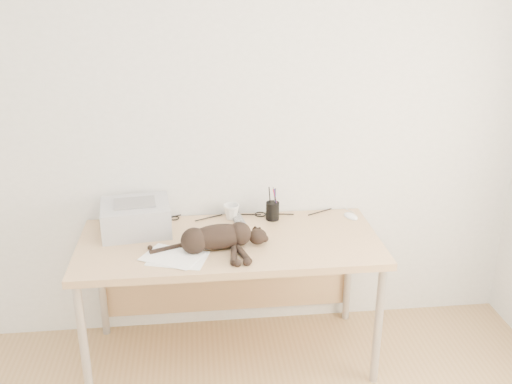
{
  "coord_description": "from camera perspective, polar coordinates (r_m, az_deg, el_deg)",
  "views": [
    {
      "loc": [
        -0.16,
        -1.34,
        2.09
      ],
      "look_at": [
        0.14,
        1.34,
        1.03
      ],
      "focal_mm": 40.0,
      "sensor_mm": 36.0,
      "label": 1
    }
  ],
  "objects": [
    {
      "name": "mug",
      "position": [
        3.28,
        -2.48,
        -1.99
      ],
      "size": [
        0.12,
        0.12,
        0.09
      ],
      "primitive_type": "imported",
      "rotation": [
        0.0,
        0.0,
        0.38
      ],
      "color": "white",
      "rests_on": "desk"
    },
    {
      "name": "remote_grey",
      "position": [
        3.27,
        -1.85,
        -2.7
      ],
      "size": [
        0.08,
        0.2,
        0.02
      ],
      "primitive_type": "cube",
      "rotation": [
        0.0,
        0.0,
        0.16
      ],
      "color": "slate",
      "rests_on": "desk"
    },
    {
      "name": "cat",
      "position": [
        2.93,
        -4.09,
        -4.68
      ],
      "size": [
        0.62,
        0.29,
        0.14
      ],
      "rotation": [
        0.0,
        0.0,
        0.13
      ],
      "color": "black",
      "rests_on": "desk"
    },
    {
      "name": "printer",
      "position": [
        3.18,
        -11.92,
        -2.48
      ],
      "size": [
        0.4,
        0.35,
        0.17
      ],
      "color": "#A2A2A6",
      "rests_on": "desk"
    },
    {
      "name": "pen_cup",
      "position": [
        3.27,
        1.66,
        -1.88
      ],
      "size": [
        0.08,
        0.08,
        0.2
      ],
      "color": "black",
      "rests_on": "desk"
    },
    {
      "name": "remote_black",
      "position": [
        3.05,
        -2.98,
        -4.55
      ],
      "size": [
        0.06,
        0.2,
        0.02
      ],
      "primitive_type": "cube",
      "rotation": [
        0.0,
        0.0,
        -0.05
      ],
      "color": "black",
      "rests_on": "desk"
    },
    {
      "name": "cable_tangle",
      "position": [
        3.32,
        -3.0,
        -2.4
      ],
      "size": [
        1.36,
        0.07,
        0.01
      ],
      "primitive_type": null,
      "color": "black",
      "rests_on": "desk"
    },
    {
      "name": "papers",
      "position": [
        2.89,
        -8.12,
        -6.5
      ],
      "size": [
        0.36,
        0.31,
        0.01
      ],
      "color": "white",
      "rests_on": "desk"
    },
    {
      "name": "desk",
      "position": [
        3.18,
        -2.71,
        -6.31
      ],
      "size": [
        1.6,
        0.7,
        0.74
      ],
      "color": "tan",
      "rests_on": "floor"
    },
    {
      "name": "mouse",
      "position": [
        3.35,
        9.47,
        -2.23
      ],
      "size": [
        0.1,
        0.12,
        0.03
      ],
      "primitive_type": "ellipsoid",
      "rotation": [
        0.0,
        0.0,
        0.36
      ],
      "color": "white",
      "rests_on": "desk"
    },
    {
      "name": "wall_back",
      "position": [
        3.19,
        -3.25,
        7.12
      ],
      "size": [
        3.5,
        0.0,
        3.5
      ],
      "primitive_type": "plane",
      "rotation": [
        1.57,
        0.0,
        0.0
      ],
      "color": "white",
      "rests_on": "floor"
    }
  ]
}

